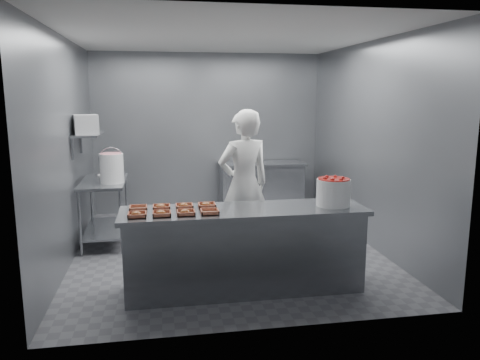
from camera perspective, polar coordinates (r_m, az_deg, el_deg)
name	(u,v)px	position (r m, az deg, el deg)	size (l,w,h in m)	color
floor	(226,249)	(6.48, -1.66, -8.40)	(4.50, 4.50, 0.00)	#4C4C51
ceiling	(225,37)	(6.17, -1.80, 17.03)	(4.50, 4.50, 0.00)	white
wall_back	(208,133)	(8.39, -3.91, 5.70)	(4.00, 0.04, 2.80)	slate
wall_left	(67,150)	(6.21, -20.35, 3.39)	(0.04, 4.50, 2.80)	slate
wall_right	(368,145)	(6.75, 15.38, 4.18)	(0.04, 4.50, 2.80)	slate
service_counter	(244,249)	(5.07, 0.51, -8.43)	(2.60, 0.70, 0.90)	slate
prep_table	(105,202)	(6.88, -16.17, -2.56)	(0.60, 1.20, 0.90)	slate
back_counter	(261,187)	(8.32, 2.59, -0.92)	(1.50, 0.60, 0.90)	slate
wall_shelf	(88,134)	(6.76, -18.02, 5.33)	(0.35, 0.90, 0.03)	slate
tray_0	(137,214)	(4.73, -12.46, -4.12)	(0.19, 0.18, 0.06)	tan
tray_1	(161,213)	(4.73, -9.55, -4.03)	(0.19, 0.18, 0.06)	tan
tray_2	(186,212)	(4.73, -6.64, -3.94)	(0.19, 0.18, 0.06)	tan
tray_3	(210,212)	(4.75, -3.71, -3.86)	(0.19, 0.18, 0.04)	tan
tray_4	(138,208)	(5.00, -12.29, -3.36)	(0.19, 0.18, 0.04)	tan
tray_5	(161,207)	(5.00, -9.58, -3.25)	(0.19, 0.18, 0.06)	tan
tray_6	(184,206)	(5.00, -6.82, -3.16)	(0.19, 0.18, 0.06)	tan
tray_7	(207,205)	(5.02, -4.08, -3.06)	(0.19, 0.18, 0.06)	tan
worker	(244,185)	(5.95, 0.49, -0.58)	(0.70, 0.46, 1.91)	white
strawberry_tub	(333,191)	(5.15, 11.31, -1.34)	(0.36, 0.36, 0.30)	white
glaze_bucket	(112,167)	(6.58, -15.37, 1.49)	(0.33, 0.32, 0.49)	white
bucket_lid	(109,175)	(7.15, -15.63, 0.56)	(0.34, 0.34, 0.03)	white
rag	(115,177)	(7.03, -14.97, 0.41)	(0.16, 0.13, 0.02)	#CCB28C
appliance	(86,124)	(6.59, -18.28, 6.45)	(0.30, 0.34, 0.26)	gray
paper_stack	(246,161)	(8.19, 0.79, 2.29)	(0.30, 0.22, 0.06)	silver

